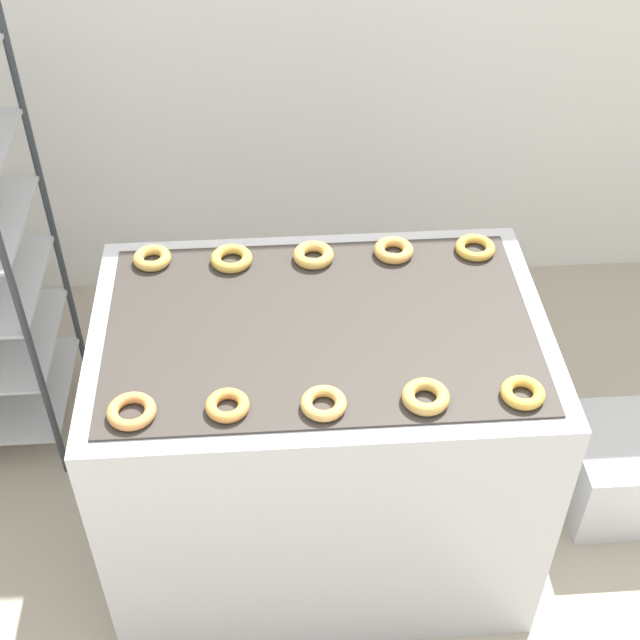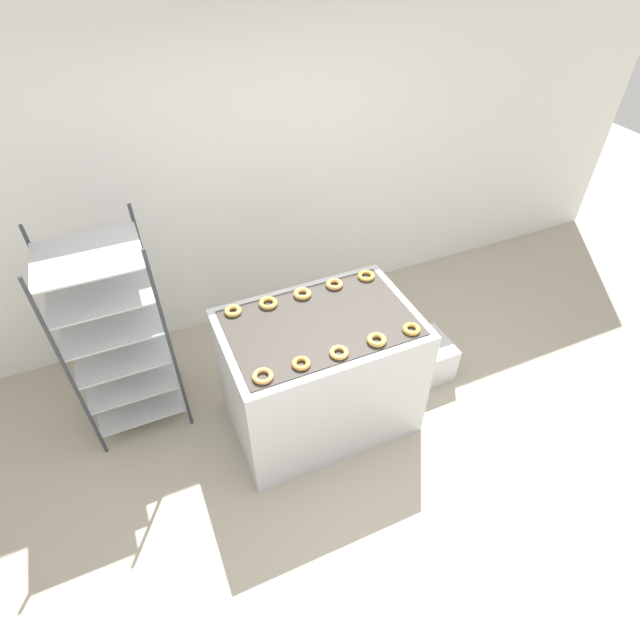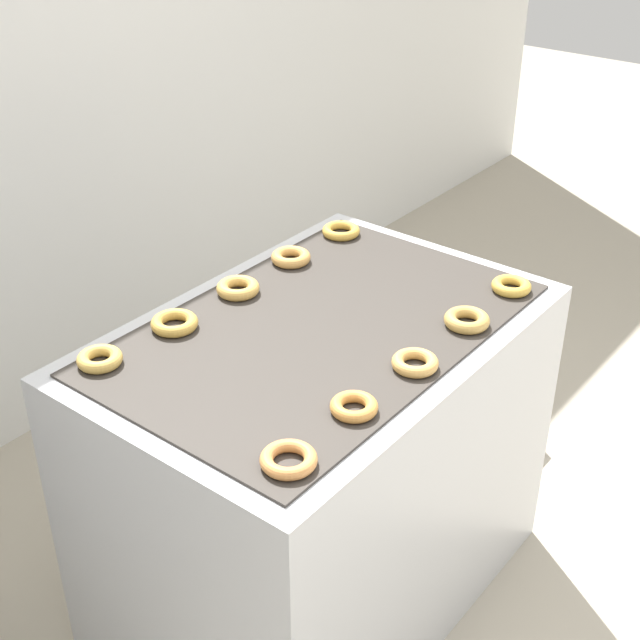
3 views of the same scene
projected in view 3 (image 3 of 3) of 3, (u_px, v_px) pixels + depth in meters
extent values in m
cube|color=silver|center=(320.00, 468.00, 2.63)|extent=(1.29, 0.86, 0.97)
cube|color=#38332D|center=(320.00, 328.00, 2.39)|extent=(1.18, 0.76, 0.01)
cube|color=#262628|center=(502.00, 408.00, 2.57)|extent=(0.12, 0.07, 0.10)
cube|color=silver|center=(465.00, 392.00, 3.53)|extent=(0.29, 0.39, 0.32)
torus|color=#DD914C|center=(289.00, 459.00, 1.88)|extent=(0.12, 0.12, 0.03)
torus|color=gold|center=(354.00, 407.00, 2.05)|extent=(0.11, 0.11, 0.03)
torus|color=#D9A353|center=(415.00, 363.00, 2.20)|extent=(0.12, 0.12, 0.03)
torus|color=tan|center=(467.00, 320.00, 2.38)|extent=(0.12, 0.12, 0.03)
torus|color=gold|center=(511.00, 286.00, 2.55)|extent=(0.11, 0.11, 0.03)
torus|color=gold|center=(100.00, 359.00, 2.22)|extent=(0.11, 0.11, 0.03)
torus|color=gold|center=(174.00, 323.00, 2.37)|extent=(0.13, 0.13, 0.03)
torus|color=gold|center=(239.00, 288.00, 2.54)|extent=(0.12, 0.12, 0.03)
torus|color=#D79C4E|center=(291.00, 257.00, 2.71)|extent=(0.12, 0.12, 0.03)
torus|color=gold|center=(341.00, 231.00, 2.88)|extent=(0.12, 0.12, 0.03)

